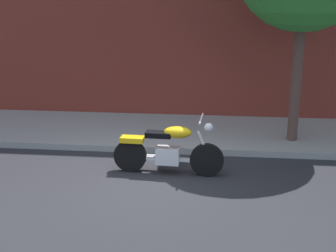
% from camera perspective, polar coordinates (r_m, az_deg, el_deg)
% --- Properties ---
extents(ground_plane, '(60.00, 60.00, 0.00)m').
position_cam_1_polar(ground_plane, '(8.22, -2.76, -7.48)').
color(ground_plane, '#28282D').
extents(sidewalk, '(22.68, 2.83, 0.14)m').
position_cam_1_polar(sidewalk, '(11.12, -0.26, -0.70)').
color(sidewalk, '#989898').
rests_on(sidewalk, ground).
extents(motorcycle, '(2.10, 0.70, 1.13)m').
position_cam_1_polar(motorcycle, '(8.60, -0.00, -3.05)').
color(motorcycle, black).
rests_on(motorcycle, ground).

